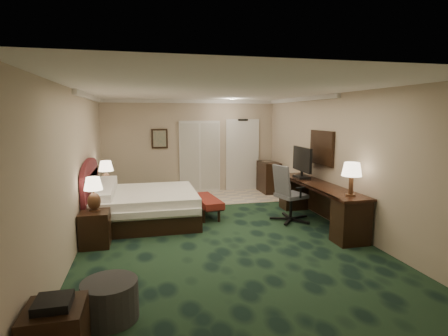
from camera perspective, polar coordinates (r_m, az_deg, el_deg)
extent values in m
cube|color=black|center=(6.89, -0.89, -10.53)|extent=(5.00, 7.50, 0.00)
cube|color=white|center=(6.52, -0.95, 12.49)|extent=(5.00, 7.50, 0.00)
cube|color=tan|center=(10.24, -5.40, 3.49)|extent=(5.00, 0.00, 2.70)
cube|color=tan|center=(3.09, 14.26, -8.81)|extent=(5.00, 0.00, 2.70)
cube|color=tan|center=(6.52, -22.92, -0.09)|extent=(0.00, 7.50, 2.70)
cube|color=tan|center=(7.51, 18.08, 1.23)|extent=(0.00, 7.50, 2.70)
cube|color=#B7ABA0|center=(9.80, 0.63, -4.67)|extent=(3.20, 1.70, 0.01)
cube|color=silver|center=(10.57, 3.00, 2.04)|extent=(1.02, 0.06, 2.18)
cube|color=#B8B5AE|center=(10.27, -3.97, 1.84)|extent=(1.20, 0.06, 2.10)
cube|color=#546C61|center=(10.10, -10.47, 4.74)|extent=(0.45, 0.06, 0.55)
cube|color=white|center=(7.98, 15.67, 3.20)|extent=(0.05, 0.95, 0.75)
cube|color=white|center=(7.65, -12.60, -6.19)|extent=(2.10, 1.94, 0.67)
cube|color=black|center=(6.57, -20.28, -9.24)|extent=(0.49, 0.56, 0.61)
cube|color=black|center=(8.98, -18.57, -4.66)|extent=(0.43, 0.49, 0.53)
cube|color=maroon|center=(7.96, -2.79, -6.32)|extent=(0.57, 1.27, 0.42)
cylinder|color=#2F2F2F|center=(4.34, -18.10, -19.83)|extent=(0.77, 0.77, 0.44)
cube|color=black|center=(3.83, -25.77, -23.42)|extent=(0.52, 0.52, 0.56)
cube|color=black|center=(7.63, 15.05, -5.64)|extent=(0.63, 2.91, 0.84)
cube|color=black|center=(8.10, 12.62, 0.85)|extent=(0.11, 0.91, 0.71)
cube|color=black|center=(10.37, 7.30, -1.49)|extent=(0.47, 0.85, 0.90)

